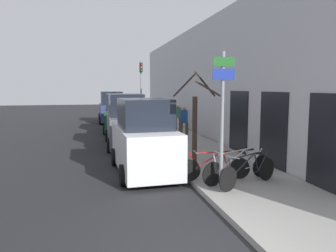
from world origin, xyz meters
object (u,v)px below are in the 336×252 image
(signpost, at_px, (222,114))
(bicycle_1, at_px, (238,168))
(parked_car_0, at_px, (144,140))
(parked_car_2, at_px, (120,115))
(parked_car_3, at_px, (112,109))
(traffic_light, at_px, (141,85))
(street_tree, at_px, (195,123))
(pedestrian_far, at_px, (178,115))
(pedestrian_near, at_px, (184,120))
(bicycle_0, at_px, (249,172))
(bicycle_2, at_px, (215,167))
(parked_car_1, at_px, (126,123))

(signpost, bearing_deg, bicycle_1, 38.16)
(parked_car_0, bearing_deg, bicycle_1, -42.88)
(parked_car_2, height_order, parked_car_3, parked_car_3)
(parked_car_3, relative_size, traffic_light, 0.95)
(bicycle_1, relative_size, street_tree, 0.75)
(parked_car_2, height_order, pedestrian_far, parked_car_2)
(pedestrian_near, relative_size, street_tree, 0.54)
(parked_car_2, height_order, traffic_light, traffic_light)
(signpost, xyz_separation_m, street_tree, (0.10, 2.58, -0.51))
(bicycle_0, distance_m, traffic_light, 14.41)
(bicycle_0, height_order, bicycle_1, bicycle_1)
(parked_car_3, relative_size, pedestrian_far, 2.50)
(parked_car_0, relative_size, pedestrian_near, 2.42)
(bicycle_0, xyz_separation_m, parked_car_2, (-2.49, 13.21, 0.56))
(bicycle_1, height_order, pedestrian_near, pedestrian_near)
(parked_car_2, xyz_separation_m, parked_car_3, (-0.22, 5.67, 0.03))
(bicycle_2, height_order, parked_car_1, parked_car_1)
(bicycle_0, distance_m, parked_car_0, 3.65)
(signpost, bearing_deg, pedestrian_near, 80.76)
(parked_car_1, bearing_deg, pedestrian_near, 14.42)
(parked_car_2, bearing_deg, parked_car_1, -87.76)
(bicycle_0, height_order, parked_car_1, parked_car_1)
(signpost, height_order, parked_car_0, signpost)
(bicycle_2, bearing_deg, parked_car_0, 49.77)
(pedestrian_far, bearing_deg, parked_car_0, 88.52)
(bicycle_1, distance_m, parked_car_1, 7.75)
(bicycle_0, xyz_separation_m, parked_car_3, (-2.71, 18.88, 0.59))
(parked_car_1, bearing_deg, parked_car_0, -88.10)
(parked_car_2, distance_m, traffic_light, 2.65)
(pedestrian_near, bearing_deg, parked_car_2, -55.72)
(parked_car_3, distance_m, traffic_light, 5.38)
(parked_car_0, distance_m, pedestrian_far, 9.77)
(bicycle_2, relative_size, parked_car_1, 0.46)
(parked_car_1, distance_m, street_tree, 5.67)
(parked_car_1, height_order, parked_car_3, parked_car_1)
(bicycle_0, relative_size, bicycle_2, 0.99)
(parked_car_3, distance_m, pedestrian_near, 10.86)
(parked_car_2, xyz_separation_m, traffic_light, (1.55, 0.95, 1.93))
(bicycle_2, bearing_deg, bicycle_0, -133.10)
(street_tree, bearing_deg, bicycle_2, -86.85)
(traffic_light, bearing_deg, parked_car_0, -97.84)
(bicycle_1, height_order, pedestrian_far, pedestrian_far)
(signpost, height_order, parked_car_1, signpost)
(bicycle_2, distance_m, parked_car_2, 12.60)
(bicycle_0, xyz_separation_m, bicycle_2, (-0.70, 0.75, -0.01))
(parked_car_1, bearing_deg, bicycle_1, -70.03)
(bicycle_1, height_order, bicycle_2, bicycle_1)
(parked_car_0, bearing_deg, bicycle_0, -47.22)
(bicycle_0, distance_m, bicycle_1, 0.46)
(bicycle_0, height_order, pedestrian_near, pedestrian_near)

